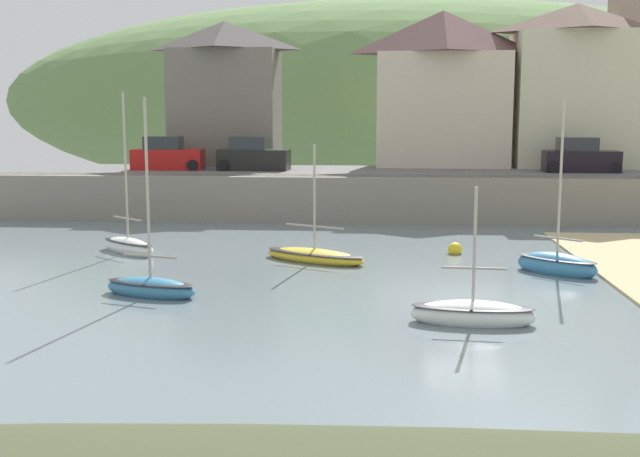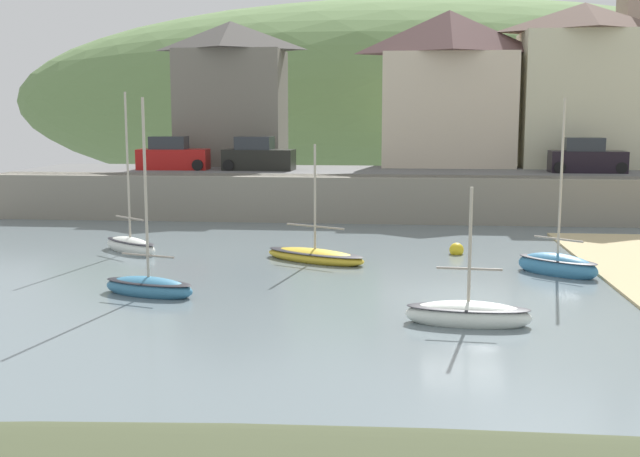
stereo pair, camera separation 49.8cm
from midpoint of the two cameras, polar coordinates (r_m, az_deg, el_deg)
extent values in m
cube|color=slate|center=(24.72, 11.13, -5.08)|extent=(48.00, 40.00, 0.06)
cube|color=gray|center=(41.24, 8.93, 2.14)|extent=(48.00, 2.40, 2.40)
cube|color=#606060|center=(44.82, 8.70, 4.13)|extent=(48.00, 9.00, 0.10)
ellipsoid|color=#62834A|center=(79.15, 6.98, 9.28)|extent=(80.00, 44.00, 19.49)
cube|color=slate|center=(50.17, -6.23, 8.82)|extent=(6.63, 4.48, 7.22)
pyramid|color=#524F4A|center=(50.40, -6.32, 13.95)|extent=(6.93, 4.78, 1.79)
cube|color=beige|center=(49.24, 9.66, 8.58)|extent=(8.01, 4.96, 6.92)
pyramid|color=brown|center=(49.48, 9.80, 14.10)|extent=(8.31, 5.26, 2.59)
cube|color=beige|center=(50.45, 18.95, 8.94)|extent=(7.32, 4.83, 8.16)
pyramid|color=brown|center=(50.76, 19.23, 14.51)|extent=(7.62, 5.13, 1.70)
cube|color=gray|center=(55.55, 22.78, 10.32)|extent=(2.80, 2.80, 11.36)
ellipsoid|color=white|center=(21.63, 11.51, -6.34)|extent=(3.49, 1.36, 0.84)
ellipsoid|color=black|center=(21.58, 11.53, -5.75)|extent=(3.42, 1.34, 0.12)
cylinder|color=#B2A893|center=(21.22, 11.67, -1.18)|extent=(0.09, 0.09, 3.12)
cylinder|color=gray|center=(21.34, 11.61, -2.93)|extent=(1.76, 0.20, 0.07)
ellipsoid|color=white|center=(32.90, -13.37, -1.32)|extent=(3.12, 2.70, 0.81)
ellipsoid|color=black|center=(32.86, -13.39, -0.94)|extent=(3.06, 2.65, 0.12)
cylinder|color=#B2A893|center=(32.51, -13.58, 4.54)|extent=(0.09, 0.09, 5.93)
cylinder|color=gray|center=(32.72, -13.45, 0.75)|extent=(1.60, 1.26, 0.07)
ellipsoid|color=teal|center=(25.08, -11.96, -4.35)|extent=(3.33, 1.90, 0.75)
ellipsoid|color=black|center=(25.04, -11.97, -3.89)|extent=(3.26, 1.86, 0.12)
cylinder|color=#B2A893|center=(24.58, -12.18, 2.90)|extent=(0.09, 0.09, 5.61)
cylinder|color=gray|center=(24.87, -12.03, -1.97)|extent=(1.86, 0.61, 0.07)
ellipsoid|color=gold|center=(30.05, 0.10, -2.10)|extent=(4.48, 3.19, 0.62)
ellipsoid|color=black|center=(30.02, 0.10, -1.78)|extent=(4.39, 3.13, 0.12)
cylinder|color=#B2A893|center=(29.71, 0.10, 2.33)|extent=(0.09, 0.09, 4.05)
cylinder|color=gray|center=(29.85, 0.10, 0.16)|extent=(2.36, 1.26, 0.07)
ellipsoid|color=teal|center=(28.94, 17.56, -2.72)|extent=(3.06, 2.76, 0.98)
ellipsoid|color=black|center=(28.89, 17.59, -2.19)|extent=(3.00, 2.70, 0.12)
cylinder|color=#B2A893|center=(28.51, 17.85, 3.67)|extent=(0.09, 0.09, 5.48)
cylinder|color=gray|center=(28.77, 17.65, -0.75)|extent=(1.49, 1.21, 0.07)
cube|color=#B31715|center=(46.50, -10.45, 5.05)|extent=(4.18, 1.90, 1.20)
cube|color=#282D33|center=(46.52, -10.78, 6.21)|extent=(2.17, 1.60, 0.80)
cylinder|color=black|center=(46.86, -8.22, 4.78)|extent=(0.64, 0.22, 0.64)
cylinder|color=black|center=(45.31, -8.70, 4.65)|extent=(0.64, 0.22, 0.64)
cylinder|color=black|center=(47.75, -12.09, 4.75)|extent=(0.64, 0.22, 0.64)
cylinder|color=black|center=(46.23, -12.68, 4.61)|extent=(0.64, 0.22, 0.64)
cube|color=black|center=(45.36, -4.21, 5.08)|extent=(4.20, 1.95, 1.20)
cube|color=#282D33|center=(45.35, -4.54, 6.28)|extent=(2.19, 1.63, 0.80)
cylinder|color=black|center=(45.92, -2.00, 4.79)|extent=(0.64, 0.22, 0.64)
cylinder|color=black|center=(44.33, -2.27, 4.65)|extent=(0.64, 0.22, 0.64)
cylinder|color=black|center=(46.47, -6.05, 4.79)|extent=(0.64, 0.22, 0.64)
cylinder|color=black|center=(44.90, -6.46, 4.65)|extent=(0.64, 0.22, 0.64)
cube|color=black|center=(46.03, 19.40, 4.67)|extent=(4.15, 1.82, 1.20)
cube|color=#282D33|center=(45.92, 19.15, 5.86)|extent=(2.14, 1.56, 0.80)
cylinder|color=black|center=(47.24, 21.10, 4.33)|extent=(0.64, 0.22, 0.64)
cylinder|color=black|center=(45.70, 21.63, 4.18)|extent=(0.64, 0.22, 0.64)
cylinder|color=black|center=(46.46, 17.16, 4.46)|extent=(0.64, 0.22, 0.64)
cylinder|color=black|center=(44.90, 17.57, 4.31)|extent=(0.64, 0.22, 0.64)
sphere|color=yellow|center=(32.07, 10.48, -1.56)|extent=(0.58, 0.58, 0.58)
camera|label=1|loc=(0.25, -89.45, 0.08)|focal=43.39mm
camera|label=2|loc=(0.25, 90.55, -0.08)|focal=43.39mm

